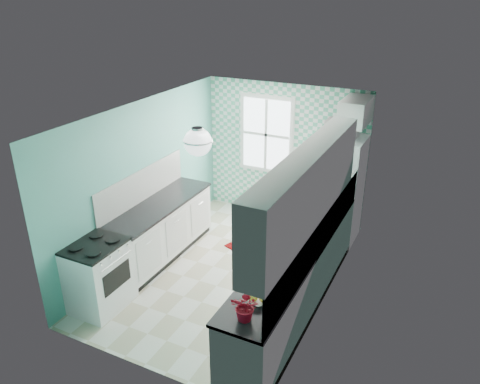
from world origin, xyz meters
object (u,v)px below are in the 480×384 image
at_px(sink, 321,217).
at_px(potted_plant, 246,307).
at_px(microwave, 342,129).
at_px(ceiling_light, 198,142).
at_px(stove, 99,275).
at_px(fruit_bowl, 259,300).
at_px(fridge, 336,189).

relative_size(sink, potted_plant, 1.65).
distance_m(sink, microwave, 1.56).
bearing_deg(microwave, ceiling_light, 68.66).
relative_size(ceiling_light, stove, 0.37).
height_order(stove, fruit_bowl, fruit_bowl).
xyz_separation_m(stove, potted_plant, (2.40, -0.45, 0.61)).
bearing_deg(sink, fruit_bowl, -86.80).
xyz_separation_m(stove, fruit_bowl, (2.40, -0.14, 0.48)).
relative_size(fridge, stove, 1.92).
bearing_deg(microwave, fridge, 55.48).
bearing_deg(fridge, sink, -85.99).
height_order(ceiling_light, stove, ceiling_light).
xyz_separation_m(ceiling_light, microwave, (1.11, 2.58, -0.38)).
relative_size(sink, fruit_bowl, 2.14).
relative_size(stove, sink, 1.77).
height_order(fridge, potted_plant, fridge).
relative_size(fridge, fruit_bowl, 7.25).
relative_size(fridge, potted_plant, 5.58).
relative_size(ceiling_light, potted_plant, 1.08).
height_order(ceiling_light, fruit_bowl, ceiling_light).
bearing_deg(fruit_bowl, ceiling_light, 144.89).
xyz_separation_m(ceiling_light, sink, (1.20, 1.40, -1.39)).
distance_m(sink, fruit_bowl, 2.24).
bearing_deg(fridge, stove, -125.63).
height_order(fridge, stove, fridge).
bearing_deg(fruit_bowl, microwave, 91.50).
distance_m(fridge, potted_plant, 3.75).
relative_size(fridge, sink, 3.39).
distance_m(fridge, fruit_bowl, 3.43).
xyz_separation_m(ceiling_light, fridge, (1.11, 2.58, -1.42)).
bearing_deg(stove, fridge, 51.60).
bearing_deg(fruit_bowl, fridge, 91.51).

